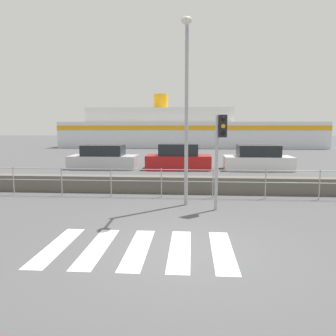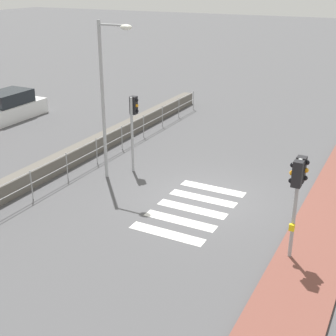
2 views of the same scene
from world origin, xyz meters
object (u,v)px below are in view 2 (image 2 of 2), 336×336
traffic_light_far (133,117)px  streetlamp (108,84)px  traffic_light_near (298,183)px  parked_car_white (9,107)px

traffic_light_far → streetlamp: (-1.05, 0.34, 1.45)m
traffic_light_near → parked_car_white: 18.03m
traffic_light_near → streetlamp: 7.85m
traffic_light_near → parked_car_white: bearing=68.5°
traffic_light_far → parked_car_white: traffic_light_far is taller
traffic_light_far → parked_car_white: (3.09, 9.71, -1.54)m
traffic_light_near → traffic_light_far: (3.50, 7.00, -0.12)m
traffic_light_far → parked_car_white: bearing=72.3°
traffic_light_near → parked_car_white: (6.59, 16.71, -1.66)m
traffic_light_far → streetlamp: streetlamp is taller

